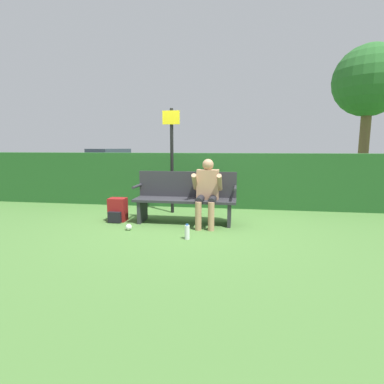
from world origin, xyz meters
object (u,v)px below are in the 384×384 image
person_seated (207,189)px  signpost (172,154)px  park_bench (186,197)px  water_bottle (187,232)px  backpack (117,210)px  parked_car (109,162)px  tree (369,82)px

person_seated → signpost: 1.39m
park_bench → water_bottle: bearing=-78.6°
backpack → park_bench: bearing=6.0°
signpost → person_seated: bearing=-46.8°
parked_car → person_seated: bearing=-127.4°
water_bottle → park_bench: bearing=101.4°
backpack → signpost: (0.88, 0.90, 1.06)m
park_bench → backpack: size_ratio=4.25×
person_seated → signpost: signpost is taller
park_bench → backpack: park_bench is taller
parked_car → tree: (10.22, -5.56, 2.55)m
park_bench → backpack: bearing=-174.0°
water_bottle → tree: 7.14m
water_bottle → tree: tree is taller
signpost → tree: size_ratio=0.53×
parked_car → tree: 11.91m
person_seated → water_bottle: person_seated is taller
park_bench → water_bottle: park_bench is taller
person_seated → backpack: 1.79m
park_bench → parked_car: 10.97m
person_seated → parked_car: (-6.16, 9.49, -0.04)m
parked_car → water_bottle: bearing=-130.6°
backpack → water_bottle: 1.78m
park_bench → water_bottle: (0.21, -1.05, -0.36)m
signpost → tree: 6.07m
backpack → parked_car: parked_car is taller
backpack → tree: 7.59m
park_bench → water_bottle: size_ratio=7.85×
person_seated → tree: 6.18m
person_seated → park_bench: bearing=161.4°
backpack → parked_car: bearing=115.0°
water_bottle → tree: bearing=48.6°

